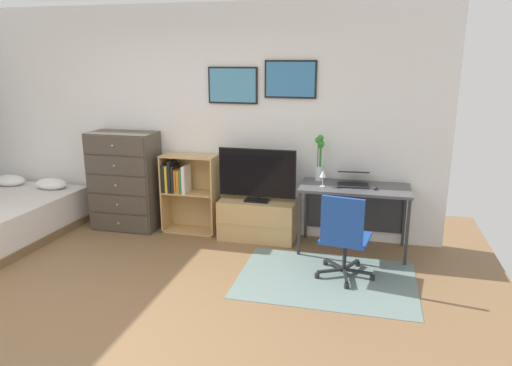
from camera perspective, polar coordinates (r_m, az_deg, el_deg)
name	(u,v)px	position (r m, az deg, el deg)	size (l,w,h in m)	color
ground_plane	(79,324)	(4.22, -20.62, -15.73)	(7.20, 7.20, 0.00)	brown
wall_back_with_posters	(188,120)	(5.84, -8.29, 7.59)	(6.12, 0.09, 2.70)	white
area_rug	(326,279)	(4.72, 8.52, -11.42)	(1.70, 1.20, 0.01)	slate
dresser	(125,181)	(6.06, -15.59, 0.25)	(0.82, 0.46, 1.22)	#4C4238
bookshelf	(185,188)	(5.80, -8.55, -0.58)	(0.67, 0.30, 0.96)	tan
tv_stand	(257,220)	(5.57, 0.17, -4.47)	(0.89, 0.41, 0.47)	tan
television	(257,175)	(5.39, 0.12, 0.95)	(0.90, 0.16, 0.62)	black
desk	(354,197)	(5.31, 11.85, -1.63)	(1.18, 0.58, 0.74)	#4C4C4F
office_chair	(344,235)	(4.57, 10.59, -6.22)	(0.58, 0.58, 0.86)	#232326
laptop	(353,179)	(5.27, 11.70, 0.47)	(0.36, 0.39, 0.15)	black
computer_mouse	(375,188)	(5.13, 14.24, -0.55)	(0.06, 0.10, 0.03)	#262628
bamboo_vase	(320,157)	(5.33, 7.73, 3.09)	(0.10, 0.10, 0.52)	silver
wine_glass	(323,174)	(5.10, 8.12, 1.04)	(0.07, 0.07, 0.18)	silver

